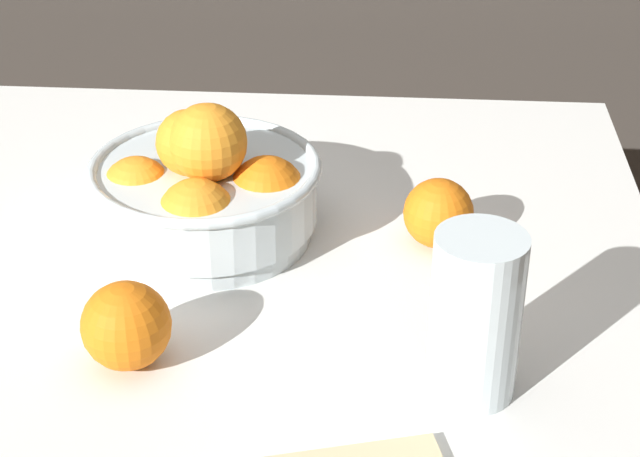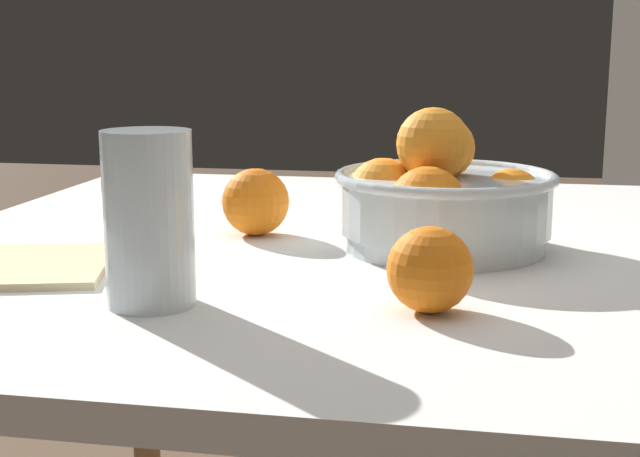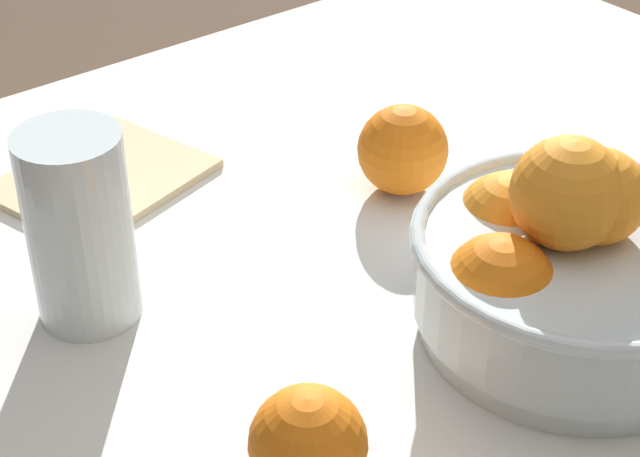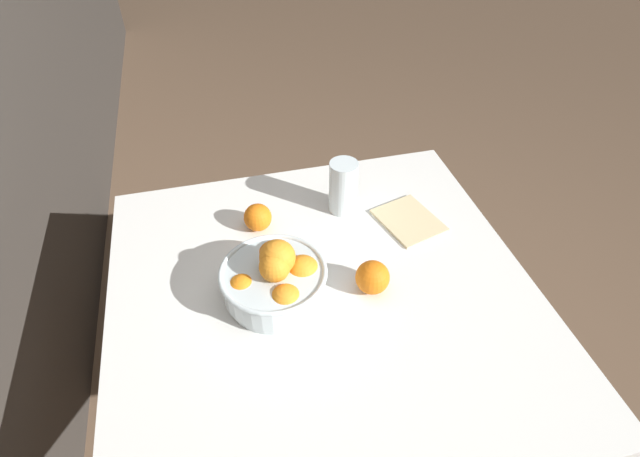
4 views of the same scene
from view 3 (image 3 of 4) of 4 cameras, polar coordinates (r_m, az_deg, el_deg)
The scene contains 6 objects.
dining_table at distance 0.96m, azimuth 7.94°, elevation -5.51°, with size 1.02×1.01×0.77m.
fruit_bowl at distance 0.80m, azimuth 13.38°, elevation -1.95°, with size 0.25×0.25×0.16m.
juice_glass at distance 0.81m, azimuth -12.62°, elevation -0.55°, with size 0.08×0.08×0.16m.
orange_loose_near_bowl at distance 0.96m, azimuth 4.43°, elevation 4.21°, with size 0.08×0.08×0.08m, color orange.
orange_loose_front at distance 0.68m, azimuth -0.64°, elevation -11.41°, with size 0.08×0.08×0.08m, color orange.
napkin at distance 1.01m, azimuth -11.53°, elevation 2.63°, with size 0.18×0.14×0.01m, color beige.
Camera 3 is at (0.55, 0.49, 1.29)m, focal length 60.00 mm.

